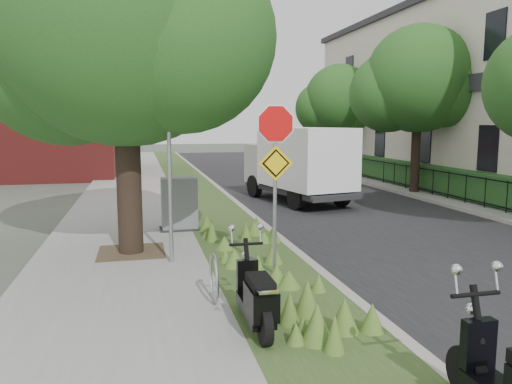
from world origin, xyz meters
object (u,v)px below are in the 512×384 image
at_px(box_truck, 299,161).
at_px(utility_cabinet, 179,205).
at_px(scooter_near, 258,304).
at_px(sign_assembly, 275,154).

distance_m(box_truck, utility_cabinet, 6.31).
bearing_deg(box_truck, scooter_near, -110.58).
xyz_separation_m(sign_assembly, utility_cabinet, (-1.40, 4.32, -1.56)).
bearing_deg(scooter_near, utility_cabinet, 94.24).
height_order(sign_assembly, scooter_near, sign_assembly).
height_order(scooter_near, utility_cabinet, utility_cabinet).
relative_size(sign_assembly, utility_cabinet, 2.37).
bearing_deg(scooter_near, box_truck, 69.42).
bearing_deg(sign_assembly, box_truck, 69.36).
relative_size(box_truck, utility_cabinet, 3.98).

